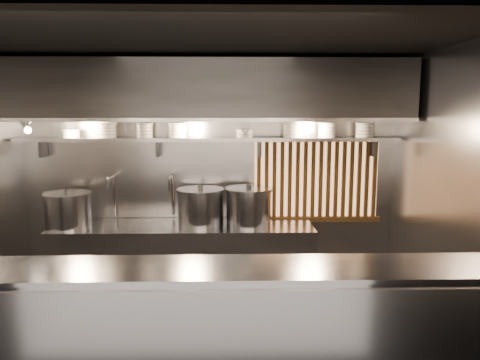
{
  "coord_description": "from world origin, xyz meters",
  "views": [
    {
      "loc": [
        0.24,
        -4.14,
        2.25
      ],
      "look_at": [
        0.35,
        0.55,
        1.52
      ],
      "focal_mm": 35.0,
      "sensor_mm": 36.0,
      "label": 1
    }
  ],
  "objects_px": {
    "pendant_bulb": "(199,133)",
    "stock_pot_right": "(201,206)",
    "stock_pot_left": "(68,210)",
    "stock_pot_mid": "(249,206)",
    "heat_lamp": "(26,125)"
  },
  "relations": [
    {
      "from": "stock_pot_left",
      "to": "pendant_bulb",
      "type": "bearing_deg",
      "value": 3.97
    },
    {
      "from": "heat_lamp",
      "to": "stock_pot_left",
      "type": "height_order",
      "value": "heat_lamp"
    },
    {
      "from": "stock_pot_left",
      "to": "stock_pot_right",
      "type": "bearing_deg",
      "value": 3.08
    },
    {
      "from": "heat_lamp",
      "to": "stock_pot_right",
      "type": "height_order",
      "value": "heat_lamp"
    },
    {
      "from": "pendant_bulb",
      "to": "stock_pot_right",
      "type": "bearing_deg",
      "value": -74.27
    },
    {
      "from": "stock_pot_right",
      "to": "stock_pot_left",
      "type": "bearing_deg",
      "value": -176.92
    },
    {
      "from": "stock_pot_left",
      "to": "stock_pot_mid",
      "type": "xyz_separation_m",
      "value": [
        2.06,
        0.04,
        0.02
      ]
    },
    {
      "from": "pendant_bulb",
      "to": "stock_pot_left",
      "type": "xyz_separation_m",
      "value": [
        -1.5,
        -0.1,
        -0.86
      ]
    },
    {
      "from": "pendant_bulb",
      "to": "stock_pot_right",
      "type": "distance_m",
      "value": 0.85
    },
    {
      "from": "pendant_bulb",
      "to": "stock_pot_mid",
      "type": "distance_m",
      "value": 1.02
    },
    {
      "from": "stock_pot_mid",
      "to": "pendant_bulb",
      "type": "bearing_deg",
      "value": 173.23
    },
    {
      "from": "stock_pot_left",
      "to": "stock_pot_right",
      "type": "relative_size",
      "value": 1.12
    },
    {
      "from": "pendant_bulb",
      "to": "heat_lamp",
      "type": "bearing_deg",
      "value": -169.0
    },
    {
      "from": "stock_pot_mid",
      "to": "stock_pot_right",
      "type": "bearing_deg",
      "value": 175.48
    },
    {
      "from": "stock_pot_left",
      "to": "stock_pot_mid",
      "type": "relative_size",
      "value": 0.96
    }
  ]
}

